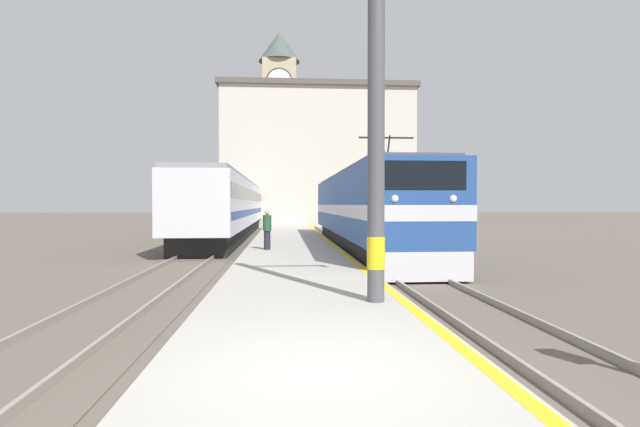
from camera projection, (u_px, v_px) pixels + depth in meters
The scene contains 10 objects.
ground_plane at pixel (289, 235), 35.31m from camera, with size 200.00×200.00×0.00m, color #60564C.
platform at pixel (290, 237), 30.32m from camera, with size 3.89×140.00×0.39m.
rail_track_near at pixel (345, 239), 30.57m from camera, with size 2.83×140.00×0.16m.
rail_track_far at pixel (225, 240), 30.03m from camera, with size 2.84×140.00×0.16m.
locomotive_train at pixel (364, 211), 23.23m from camera, with size 2.92×19.94×4.66m.
passenger_train at pixel (239, 206), 39.44m from camera, with size 2.92×41.23×3.77m.
catenary_mast at pixel (379, 110), 9.15m from camera, with size 2.39×0.33×7.25m.
person_on_platform at pixel (267, 229), 19.78m from camera, with size 0.34×0.34×1.57m.
clock_tower at pixel (279, 121), 62.58m from camera, with size 5.16×5.16×23.78m.
station_building at pixel (317, 156), 49.69m from camera, with size 19.21×6.64×13.88m.
Camera 1 is at (-0.44, -5.34, 2.18)m, focal length 28.00 mm.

